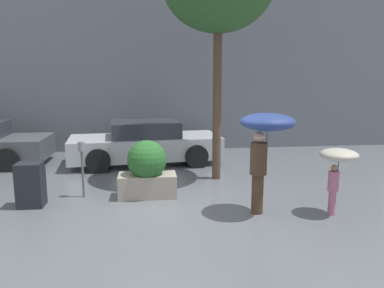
% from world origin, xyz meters
% --- Properties ---
extents(ground_plane, '(40.00, 40.00, 0.00)m').
position_xyz_m(ground_plane, '(0.00, 0.00, 0.00)').
color(ground_plane, slate).
extents(building_facade, '(18.00, 0.30, 6.00)m').
position_xyz_m(building_facade, '(0.00, 6.50, 3.00)').
color(building_facade, slate).
rests_on(building_facade, ground).
extents(planter_box, '(1.25, 0.85, 1.25)m').
position_xyz_m(planter_box, '(-0.57, 1.06, 0.60)').
color(planter_box, '#9E9384').
rests_on(planter_box, ground).
extents(person_adult, '(1.02, 1.02, 1.93)m').
position_xyz_m(person_adult, '(1.63, -0.24, 1.55)').
color(person_adult, '#473323').
rests_on(person_adult, ground).
extents(person_child, '(0.70, 0.70, 1.27)m').
position_xyz_m(person_child, '(2.98, -0.45, 1.04)').
color(person_child, '#B76684').
rests_on(person_child, ground).
extents(parked_car_near, '(4.59, 2.34, 1.28)m').
position_xyz_m(parked_car_near, '(-0.62, 4.31, 0.60)').
color(parked_car_near, '#B7BCC1').
rests_on(parked_car_near, ground).
extents(parking_meter, '(0.14, 0.14, 1.22)m').
position_xyz_m(parking_meter, '(-1.95, 1.19, 0.88)').
color(parking_meter, '#595B60').
rests_on(parking_meter, ground).
extents(newspaper_box, '(0.50, 0.44, 0.90)m').
position_xyz_m(newspaper_box, '(-2.90, 0.70, 0.45)').
color(newspaper_box, '#1E2328').
rests_on(newspaper_box, ground).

